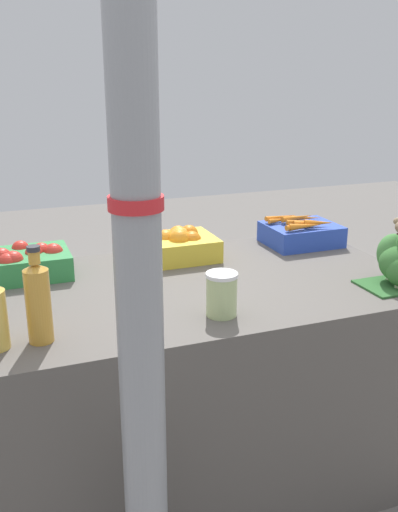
# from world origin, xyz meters

# --- Properties ---
(ground_plane) EXTENTS (10.00, 10.00, 0.00)m
(ground_plane) POSITION_xyz_m (0.00, 0.00, 0.00)
(ground_plane) COLOR slate
(market_table) EXTENTS (1.57, 0.91, 0.81)m
(market_table) POSITION_xyz_m (0.00, 0.00, 0.41)
(market_table) COLOR #56514C
(market_table) RESTS_ON ground_plane
(support_pole) EXTENTS (0.12, 0.12, 2.32)m
(support_pole) POSITION_xyz_m (-0.40, -0.67, 1.16)
(support_pole) COLOR gray
(support_pole) RESTS_ON ground_plane
(apple_crate) EXTENTS (0.31, 0.25, 0.12)m
(apple_crate) POSITION_xyz_m (-0.58, 0.29, 0.87)
(apple_crate) COLOR #2D8442
(apple_crate) RESTS_ON market_table
(orange_crate) EXTENTS (0.31, 0.25, 0.13)m
(orange_crate) POSITION_xyz_m (0.01, 0.30, 0.87)
(orange_crate) COLOR gold
(orange_crate) RESTS_ON market_table
(carrot_crate) EXTENTS (0.31, 0.25, 0.13)m
(carrot_crate) POSITION_xyz_m (0.59, 0.29, 0.86)
(carrot_crate) COLOR #2847B7
(carrot_crate) RESTS_ON market_table
(juice_bottle_amber) EXTENTS (0.07, 0.07, 0.28)m
(juice_bottle_amber) POSITION_xyz_m (-0.59, -0.29, 0.93)
(juice_bottle_amber) COLOR gold
(juice_bottle_amber) RESTS_ON market_table
(pickle_jar) EXTENTS (0.10, 0.10, 0.14)m
(pickle_jar) POSITION_xyz_m (-0.04, -0.30, 0.88)
(pickle_jar) COLOR #B2C684
(pickle_jar) RESTS_ON market_table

